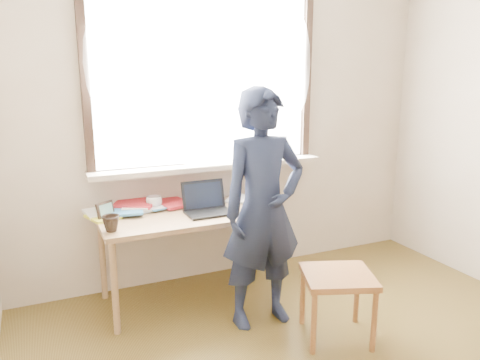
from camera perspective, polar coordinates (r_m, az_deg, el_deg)
name	(u,v)px	position (r m, az deg, el deg)	size (l,w,h in m)	color
room_shell	(386,74)	(2.16, 17.35, 12.27)	(3.52, 4.02, 2.61)	#BCAD97
desk	(188,222)	(3.38, -6.38, -5.15)	(1.23, 0.62, 0.66)	olive
laptop	(207,205)	(3.35, -4.09, -3.08)	(0.32, 0.26, 0.22)	black
mug_white	(154,202)	(3.49, -10.43, -2.70)	(0.12, 0.12, 0.09)	white
mug_dark	(111,223)	(3.06, -15.45, -5.12)	(0.11, 0.11, 0.10)	black
mouse	(255,206)	(3.43, 1.83, -3.23)	(0.10, 0.07, 0.04)	black
desk_clutter	(123,211)	(3.41, -14.06, -3.72)	(0.71, 0.49, 0.04)	white
book_a	(131,208)	(3.50, -13.13, -3.36)	(0.22, 0.29, 0.03)	white
book_b	(228,198)	(3.69, -1.42, -2.20)	(0.18, 0.24, 0.02)	white
picture_frame	(105,211)	(3.32, -16.09, -3.68)	(0.12, 0.09, 0.11)	black
work_chair	(338,284)	(3.03, 11.83, -12.28)	(0.53, 0.52, 0.43)	brown
person	(263,209)	(3.02, 2.85, -3.60)	(0.57, 0.37, 1.56)	#151B30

